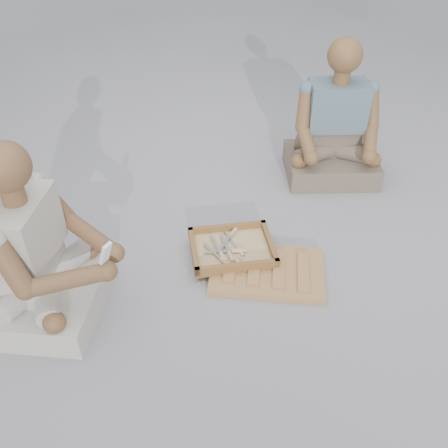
% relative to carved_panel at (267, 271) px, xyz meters
% --- Properties ---
extents(ground, '(60.00, 60.00, 0.00)m').
position_rel_carved_panel_xyz_m(ground, '(-0.13, -0.10, -0.02)').
color(ground, '#A1A0A6').
rests_on(ground, ground).
extents(carved_panel, '(0.60, 0.42, 0.04)m').
position_rel_carved_panel_xyz_m(carved_panel, '(0.00, 0.00, 0.00)').
color(carved_panel, '#A2783E').
rests_on(carved_panel, ground).
extents(tool_tray, '(0.52, 0.47, 0.06)m').
position_rel_carved_panel_xyz_m(tool_tray, '(-0.20, 0.10, 0.04)').
color(tool_tray, brown).
rests_on(tool_tray, carved_panel).
extents(chisel_0, '(0.17, 0.16, 0.02)m').
position_rel_carved_panel_xyz_m(chisel_0, '(-0.23, -0.01, 0.05)').
color(chisel_0, silver).
rests_on(chisel_0, tool_tray).
extents(chisel_1, '(0.13, 0.20, 0.02)m').
position_rel_carved_panel_xyz_m(chisel_1, '(-0.24, 0.03, 0.06)').
color(chisel_1, silver).
rests_on(chisel_1, tool_tray).
extents(chisel_2, '(0.08, 0.22, 0.02)m').
position_rel_carved_panel_xyz_m(chisel_2, '(-0.22, 0.21, 0.05)').
color(chisel_2, silver).
rests_on(chisel_2, tool_tray).
extents(chisel_3, '(0.22, 0.07, 0.02)m').
position_rel_carved_panel_xyz_m(chisel_3, '(-0.18, 0.07, 0.05)').
color(chisel_3, silver).
rests_on(chisel_3, tool_tray).
extents(chisel_4, '(0.15, 0.19, 0.02)m').
position_rel_carved_panel_xyz_m(chisel_4, '(-0.17, 0.09, 0.04)').
color(chisel_4, silver).
rests_on(chisel_4, tool_tray).
extents(chisel_5, '(0.14, 0.19, 0.02)m').
position_rel_carved_panel_xyz_m(chisel_5, '(-0.17, 0.02, 0.04)').
color(chisel_5, silver).
rests_on(chisel_5, tool_tray).
extents(chisel_6, '(0.11, 0.21, 0.02)m').
position_rel_carved_panel_xyz_m(chisel_6, '(-0.20, 0.04, 0.05)').
color(chisel_6, silver).
rests_on(chisel_6, tool_tray).
extents(chisel_7, '(0.20, 0.12, 0.02)m').
position_rel_carved_panel_xyz_m(chisel_7, '(-0.11, -0.00, 0.04)').
color(chisel_7, silver).
rests_on(chisel_7, tool_tray).
extents(wood_chip_0, '(0.02, 0.02, 0.00)m').
position_rel_carved_panel_xyz_m(wood_chip_0, '(0.11, 0.05, -0.02)').
color(wood_chip_0, '#D1BF7B').
rests_on(wood_chip_0, ground).
extents(wood_chip_1, '(0.02, 0.02, 0.00)m').
position_rel_carved_panel_xyz_m(wood_chip_1, '(-0.12, 0.34, -0.02)').
color(wood_chip_1, '#D1BF7B').
rests_on(wood_chip_1, ground).
extents(wood_chip_2, '(0.02, 0.02, 0.00)m').
position_rel_carved_panel_xyz_m(wood_chip_2, '(0.12, -0.01, -0.02)').
color(wood_chip_2, '#D1BF7B').
rests_on(wood_chip_2, ground).
extents(wood_chip_3, '(0.02, 0.02, 0.00)m').
position_rel_carved_panel_xyz_m(wood_chip_3, '(-0.18, 0.27, -0.02)').
color(wood_chip_3, '#D1BF7B').
rests_on(wood_chip_3, ground).
extents(wood_chip_4, '(0.02, 0.02, 0.00)m').
position_rel_carved_panel_xyz_m(wood_chip_4, '(-0.42, -0.04, -0.02)').
color(wood_chip_4, '#D1BF7B').
rests_on(wood_chip_4, ground).
extents(wood_chip_5, '(0.02, 0.02, 0.00)m').
position_rel_carved_panel_xyz_m(wood_chip_5, '(-0.19, 0.08, -0.02)').
color(wood_chip_5, '#D1BF7B').
rests_on(wood_chip_5, ground).
extents(wood_chip_6, '(0.02, 0.02, 0.00)m').
position_rel_carved_panel_xyz_m(wood_chip_6, '(-0.33, -0.12, -0.02)').
color(wood_chip_6, '#D1BF7B').
rests_on(wood_chip_6, ground).
extents(wood_chip_7, '(0.02, 0.02, 0.00)m').
position_rel_carved_panel_xyz_m(wood_chip_7, '(-0.02, -0.01, -0.02)').
color(wood_chip_7, '#D1BF7B').
rests_on(wood_chip_7, ground).
extents(wood_chip_8, '(0.02, 0.02, 0.00)m').
position_rel_carved_panel_xyz_m(wood_chip_8, '(-0.33, 0.24, -0.02)').
color(wood_chip_8, '#D1BF7B').
rests_on(wood_chip_8, ground).
extents(wood_chip_9, '(0.02, 0.02, 0.00)m').
position_rel_carved_panel_xyz_m(wood_chip_9, '(-0.49, 0.47, -0.02)').
color(wood_chip_9, '#D1BF7B').
rests_on(wood_chip_9, ground).
extents(wood_chip_10, '(0.02, 0.02, 0.00)m').
position_rel_carved_panel_xyz_m(wood_chip_10, '(-0.21, 0.20, -0.02)').
color(wood_chip_10, '#D1BF7B').
rests_on(wood_chip_10, ground).
extents(wood_chip_11, '(0.02, 0.02, 0.00)m').
position_rel_carved_panel_xyz_m(wood_chip_11, '(-0.31, -0.11, -0.02)').
color(wood_chip_11, '#D1BF7B').
rests_on(wood_chip_11, ground).
extents(wood_chip_12, '(0.02, 0.02, 0.00)m').
position_rel_carved_panel_xyz_m(wood_chip_12, '(-0.37, 0.41, -0.02)').
color(wood_chip_12, '#D1BF7B').
rests_on(wood_chip_12, ground).
extents(wood_chip_13, '(0.02, 0.02, 0.00)m').
position_rel_carved_panel_xyz_m(wood_chip_13, '(0.07, -0.16, -0.02)').
color(wood_chip_13, '#D1BF7B').
rests_on(wood_chip_13, ground).
extents(craftsman, '(0.61, 0.60, 0.89)m').
position_rel_carved_panel_xyz_m(craftsman, '(-0.98, -0.40, 0.28)').
color(craftsman, beige).
rests_on(craftsman, ground).
extents(companion, '(0.65, 0.56, 0.89)m').
position_rel_carved_panel_xyz_m(companion, '(0.31, 1.04, 0.28)').
color(companion, '#736052').
rests_on(companion, ground).
extents(mobile_phone, '(0.07, 0.06, 0.11)m').
position_rel_carved_panel_xyz_m(mobile_phone, '(-0.65, -0.44, 0.41)').
color(mobile_phone, white).
rests_on(mobile_phone, craftsman).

